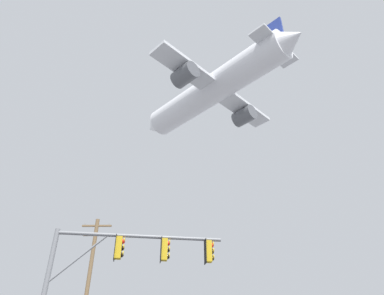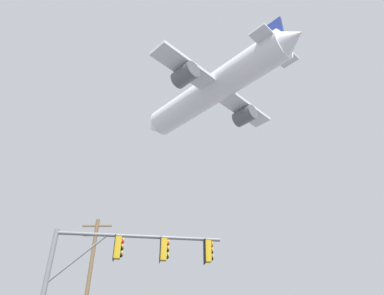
% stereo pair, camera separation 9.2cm
% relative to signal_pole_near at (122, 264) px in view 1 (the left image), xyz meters
% --- Properties ---
extents(signal_pole_near, '(6.97, 1.35, 6.12)m').
position_rel_signal_pole_near_xyz_m(signal_pole_near, '(0.00, 0.00, 0.00)').
color(signal_pole_near, slate).
rests_on(signal_pole_near, ground).
extents(utility_pole, '(2.20, 0.28, 10.47)m').
position_rel_signal_pole_near_xyz_m(utility_pole, '(-4.37, 10.35, 0.76)').
color(utility_pole, brown).
rests_on(utility_pole, ground).
extents(airplane, '(22.52, 22.21, 7.68)m').
position_rel_signal_pole_near_xyz_m(airplane, '(5.56, 22.05, 28.82)').
color(airplane, white).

